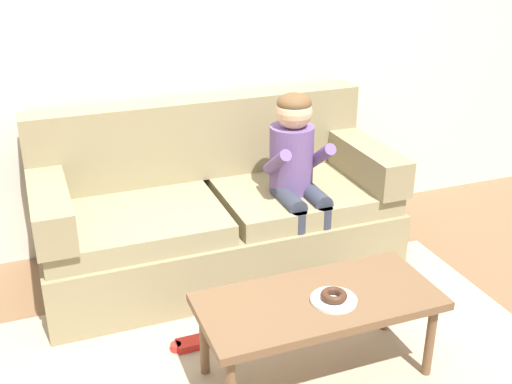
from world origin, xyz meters
TOP-DOWN VIEW (x-y plane):
  - ground at (0.00, 0.00)m, footprint 10.00×10.00m
  - wall_back at (0.00, 1.40)m, footprint 8.00×0.10m
  - area_rug at (0.00, -0.25)m, footprint 2.84×1.81m
  - couch at (0.08, 0.85)m, footprint 2.09×0.90m
  - coffee_table at (0.21, -0.30)m, footprint 1.10×0.50m
  - person_child at (0.51, 0.64)m, footprint 0.34×0.58m
  - plate at (0.25, -0.35)m, footprint 0.21×0.21m
  - donut at (0.25, -0.35)m, footprint 0.17×0.17m
  - toy_controller at (-0.29, 0.10)m, footprint 0.23×0.09m

SIDE VIEW (x-z plane):
  - ground at x=0.00m, z-range 0.00..0.00m
  - area_rug at x=0.00m, z-range 0.00..0.01m
  - toy_controller at x=-0.29m, z-range 0.00..0.05m
  - couch at x=0.08m, z-range -0.14..0.85m
  - coffee_table at x=0.21m, z-range 0.17..0.61m
  - plate at x=0.25m, z-range 0.43..0.45m
  - donut at x=0.25m, z-range 0.45..0.48m
  - person_child at x=0.51m, z-range 0.12..1.22m
  - wall_back at x=0.00m, z-range 0.00..2.80m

